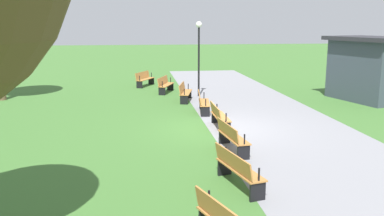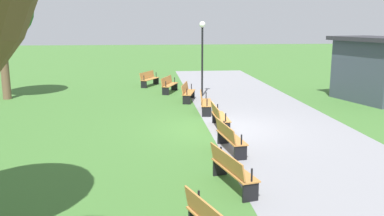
{
  "view_description": "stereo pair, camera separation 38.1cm",
  "coord_description": "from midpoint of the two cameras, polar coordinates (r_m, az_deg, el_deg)",
  "views": [
    {
      "loc": [
        14.43,
        -2.98,
        3.85
      ],
      "look_at": [
        0.0,
        -1.07,
        0.8
      ],
      "focal_mm": 38.11,
      "sensor_mm": 36.0,
      "label": 1
    },
    {
      "loc": [
        14.48,
        -2.6,
        3.85
      ],
      "look_at": [
        0.0,
        -1.07,
        0.8
      ],
      "focal_mm": 38.11,
      "sensor_mm": 36.0,
      "label": 2
    }
  ],
  "objects": [
    {
      "name": "bench_0",
      "position": [
        25.42,
        -5.61,
        4.14
      ],
      "size": [
        1.82,
        1.24,
        0.89
      ],
      "rotation": [
        0.0,
        0.0,
        -0.47
      ],
      "color": "#B27538",
      "rests_on": "ground"
    },
    {
      "name": "lamp_post",
      "position": [
        21.53,
        1.97,
        8.88
      ],
      "size": [
        0.32,
        0.32,
        3.93
      ],
      "color": "black",
      "rests_on": "ground"
    },
    {
      "name": "bench_4",
      "position": [
        15.09,
        4.52,
        -1.13
      ],
      "size": [
        1.8,
        0.47,
        0.89
      ],
      "color": "#B27538",
      "rests_on": "ground"
    },
    {
      "name": "bench_5",
      "position": [
        12.42,
        6.11,
        -4.0
      ],
      "size": [
        1.84,
        0.68,
        0.89
      ],
      "rotation": [
        0.0,
        0.0,
        0.12
      ],
      "color": "#B27538",
      "rests_on": "ground"
    },
    {
      "name": "bench_2",
      "position": [
        20.37,
        -0.1,
        2.29
      ],
      "size": [
        1.86,
        0.88,
        0.89
      ],
      "rotation": [
        0.0,
        0.0,
        -0.23
      ],
      "color": "#B27538",
      "rests_on": "ground"
    },
    {
      "name": "bench_6",
      "position": [
        9.77,
        6.68,
        -8.45
      ],
      "size": [
        1.86,
        0.88,
        0.89
      ],
      "rotation": [
        0.0,
        0.0,
        0.23
      ],
      "color": "#B27538",
      "rests_on": "ground"
    },
    {
      "name": "path_paving",
      "position": [
        15.77,
        12.64,
        -2.58
      ],
      "size": [
        37.0,
        5.35,
        0.01
      ],
      "primitive_type": "cube",
      "color": "gray",
      "rests_on": "ground"
    },
    {
      "name": "kiosk",
      "position": [
        22.2,
        24.48,
        5.03
      ],
      "size": [
        4.64,
        3.64,
        3.19
      ],
      "rotation": [
        0.0,
        0.0,
        0.27
      ],
      "color": "#38424C",
      "rests_on": "ground"
    },
    {
      "name": "ground_plane",
      "position": [
        15.22,
        4.75,
        -2.86
      ],
      "size": [
        120.0,
        120.0,
        0.0
      ],
      "primitive_type": "plane",
      "color": "#3D6B2D"
    },
    {
      "name": "bench_1",
      "position": [
        22.93,
        -2.78,
        3.35
      ],
      "size": [
        1.85,
        1.06,
        0.89
      ],
      "rotation": [
        0.0,
        0.0,
        -0.35
      ],
      "color": "#B27538",
      "rests_on": "ground"
    },
    {
      "name": "bench_3",
      "position": [
        17.75,
        2.38,
        0.85
      ],
      "size": [
        1.84,
        0.68,
        0.89
      ],
      "rotation": [
        0.0,
        0.0,
        -0.12
      ],
      "color": "#B27538",
      "rests_on": "ground"
    }
  ]
}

